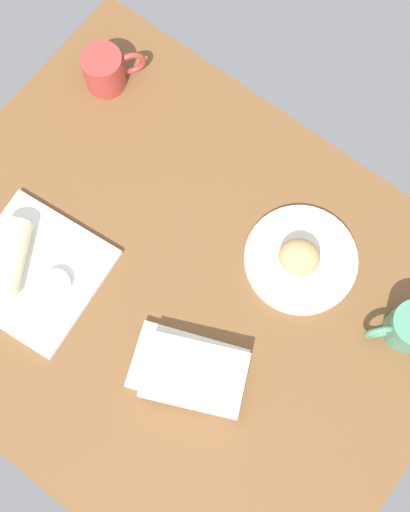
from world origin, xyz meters
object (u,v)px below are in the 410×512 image
object	(u,v)px
coffee_mug	(106,70)
square_plate	(34,272)
book_stack	(192,372)
scone_pastry	(299,257)
second_mug	(409,327)
breakfast_wrap	(10,256)
round_plate	(301,259)
sauce_cup	(56,284)

from	to	relation	value
coffee_mug	square_plate	bearing A→B (deg)	110.56
book_stack	scone_pastry	bearing A→B (deg)	-96.01
second_mug	scone_pastry	bearing A→B (deg)	3.22
square_plate	breakfast_wrap	bearing A→B (deg)	7.22
round_plate	book_stack	distance (cm)	31.62
book_stack	coffee_mug	size ratio (longest dim) A/B	2.08
scone_pastry	breakfast_wrap	world-z (taller)	scone_pastry
square_plate	coffee_mug	world-z (taller)	coffee_mug
square_plate	coffee_mug	bearing A→B (deg)	-69.44
round_plate	second_mug	xyz separation A→B (cm)	(-24.31, -0.42, 3.70)
scone_pastry	breakfast_wrap	bearing A→B (deg)	37.16
sauce_cup	second_mug	world-z (taller)	second_mug
book_stack	breakfast_wrap	bearing A→B (deg)	5.21
sauce_cup	breakfast_wrap	bearing A→B (deg)	7.22
scone_pastry	coffee_mug	xyz separation A→B (cm)	(56.53, -8.87, 0.25)
sauce_cup	second_mug	size ratio (longest dim) A/B	0.49
square_plate	coffee_mug	size ratio (longest dim) A/B	2.08
round_plate	scone_pastry	bearing A→B (deg)	71.30
round_plate	scone_pastry	world-z (taller)	scone_pastry
second_mug	coffee_mug	bearing A→B (deg)	-5.27
round_plate	book_stack	world-z (taller)	book_stack
round_plate	breakfast_wrap	world-z (taller)	breakfast_wrap
sauce_cup	second_mug	bearing A→B (deg)	-150.05
sauce_cup	coffee_mug	distance (cm)	47.10
square_plate	scone_pastry	bearing A→B (deg)	-140.35
round_plate	breakfast_wrap	xyz separation A→B (cm)	(45.47, 35.19, 3.88)
square_plate	breakfast_wrap	size ratio (longest dim) A/B	1.76
round_plate	square_plate	world-z (taller)	square_plate
round_plate	sauce_cup	xyz separation A→B (cm)	(35.22, 33.89, 2.14)
breakfast_wrap	book_stack	size ratio (longest dim) A/B	0.57
second_mug	breakfast_wrap	bearing A→B (deg)	27.03
square_plate	breakfast_wrap	xyz separation A→B (cm)	(4.55, 0.58, 3.78)
scone_pastry	coffee_mug	world-z (taller)	coffee_mug
sauce_cup	coffee_mug	bearing A→B (deg)	-62.63
scone_pastry	book_stack	size ratio (longest dim) A/B	0.32
round_plate	book_stack	bearing A→B (deg)	83.58
scone_pastry	sauce_cup	world-z (taller)	scone_pastry
breakfast_wrap	coffee_mug	bearing A→B (deg)	75.87
scone_pastry	sauce_cup	bearing A→B (deg)	43.33
square_plate	breakfast_wrap	world-z (taller)	breakfast_wrap
round_plate	square_plate	xyz separation A→B (cm)	(40.91, 34.61, 0.10)
round_plate	breakfast_wrap	bearing A→B (deg)	37.73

